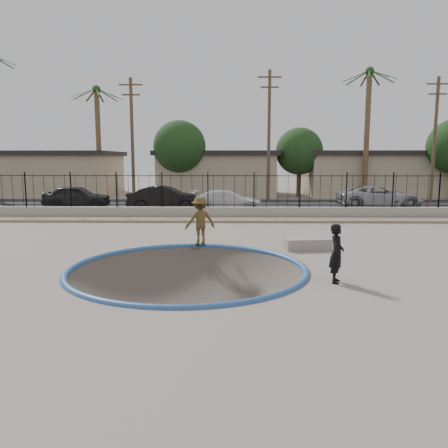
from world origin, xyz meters
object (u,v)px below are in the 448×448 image
(skater, at_px, (200,223))
(videographer, at_px, (337,253))
(car_c, at_px, (228,200))
(car_a, at_px, (77,196))
(car_d, at_px, (379,197))
(concrete_ledge, at_px, (308,244))
(skateboard, at_px, (200,245))
(car_b, at_px, (166,198))

(skater, xyz_separation_m, videographer, (3.87, -4.66, -0.10))
(videographer, relative_size, car_c, 0.35)
(car_a, relative_size, car_d, 0.80)
(car_c, distance_m, car_d, 9.98)
(concrete_ledge, bearing_deg, skater, 173.67)
(car_d, bearing_deg, concrete_ledge, 152.03)
(skateboard, bearing_deg, concrete_ledge, -19.08)
(skater, xyz_separation_m, car_c, (0.91, 11.05, -0.20))
(skater, distance_m, videographer, 6.05)
(skateboard, bearing_deg, car_d, 36.87)
(skater, relative_size, videographer, 1.13)
(videographer, relative_size, concrete_ledge, 0.97)
(car_b, bearing_deg, videographer, -156.11)
(car_c, bearing_deg, skateboard, 178.94)
(car_a, height_order, car_c, car_a)
(car_c, bearing_deg, car_b, 93.64)
(skater, height_order, car_c, skater)
(skater, distance_m, car_c, 11.09)
(skateboard, xyz_separation_m, videographer, (3.87, -4.66, 0.72))
(skateboard, bearing_deg, skater, -102.74)
(car_c, height_order, car_d, car_d)
(skateboard, xyz_separation_m, car_d, (10.76, 12.65, 0.73))
(videographer, distance_m, car_b, 17.11)
(videographer, height_order, car_d, videographer)
(concrete_ledge, distance_m, car_d, 14.79)
(car_d, bearing_deg, car_c, 99.04)
(videographer, bearing_deg, car_b, 37.97)
(skateboard, height_order, car_b, car_b)
(skater, bearing_deg, car_a, -76.33)
(car_c, xyz_separation_m, car_d, (9.85, 1.60, 0.11))
(skater, height_order, car_b, skater)
(car_a, relative_size, car_b, 0.94)
(skater, distance_m, car_b, 11.43)
(car_d, bearing_deg, car_a, 89.82)
(skater, bearing_deg, car_b, -96.92)
(concrete_ledge, relative_size, car_b, 0.35)
(car_a, xyz_separation_m, car_b, (6.07, -1.60, 0.02))
(car_a, distance_m, car_d, 19.75)
(videographer, relative_size, car_b, 0.34)
(concrete_ledge, distance_m, car_a, 18.35)
(car_b, bearing_deg, skateboard, -164.68)
(car_a, bearing_deg, car_d, -93.26)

